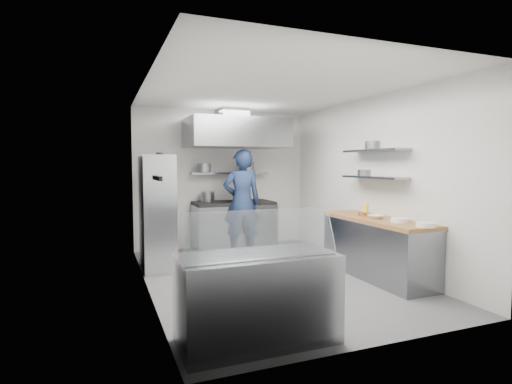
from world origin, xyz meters
name	(u,v)px	position (x,y,z in m)	size (l,w,h in m)	color
floor	(270,277)	(0.00, 0.00, 0.00)	(5.00, 5.00, 0.00)	#48484A
ceiling	(271,90)	(0.00, 0.00, 2.80)	(5.00, 5.00, 0.00)	silver
wall_back	(223,179)	(0.00, 2.50, 1.40)	(3.60, 0.02, 2.80)	white
wall_front	(379,198)	(0.00, -2.50, 1.40)	(3.60, 0.02, 2.80)	white
wall_left	(147,187)	(-1.80, 0.00, 1.40)	(5.00, 0.02, 2.80)	white
wall_right	(370,183)	(1.80, 0.00, 1.40)	(5.00, 0.02, 2.80)	white
gas_range	(234,227)	(0.10, 2.10, 0.45)	(1.60, 0.80, 0.90)	gray
cooktop	(233,203)	(0.10, 2.10, 0.93)	(1.57, 0.78, 0.06)	black
stock_pot_left	(208,197)	(-0.39, 2.25, 1.06)	(0.27, 0.27, 0.20)	slate
stock_pot_mid	(242,196)	(0.24, 1.98, 1.08)	(0.37, 0.37, 0.24)	slate
over_range_shelf	(230,173)	(0.10, 2.34, 1.52)	(1.60, 0.30, 0.04)	gray
shelf_pot_a	(204,168)	(-0.47, 2.17, 1.63)	(0.25, 0.25, 0.18)	slate
shelf_pot_b	(247,167)	(0.48, 2.36, 1.65)	(0.30, 0.30, 0.22)	slate
extractor_hood	(236,133)	(0.10, 1.93, 2.30)	(1.90, 1.15, 0.55)	gray
hood_duct	(232,115)	(0.10, 2.15, 2.68)	(0.55, 0.55, 0.24)	slate
red_firebox	(162,179)	(-1.25, 2.44, 1.42)	(0.22, 0.10, 0.26)	red
chef	(242,202)	(0.12, 1.65, 0.99)	(0.72, 0.47, 1.98)	#1A284E
wire_rack	(157,212)	(-1.53, 1.10, 0.93)	(0.50, 0.90, 1.85)	silver
rack_bin_a	(158,221)	(-1.53, 0.94, 0.80)	(0.18, 0.22, 0.20)	white
rack_bin_b	(154,188)	(-1.53, 1.45, 1.30)	(0.13, 0.17, 0.15)	yellow
rack_jar	(160,158)	(-1.48, 1.05, 1.80)	(0.12, 0.12, 0.18)	black
knife_strip	(157,178)	(-1.78, -0.90, 1.55)	(0.04, 0.55, 0.05)	black
prep_counter_base	(376,250)	(1.48, -0.60, 0.42)	(0.62, 2.00, 0.84)	gray
prep_counter_top	(377,220)	(1.48, -0.60, 0.87)	(0.65, 2.04, 0.06)	olive
plate_stack_a	(426,225)	(1.50, -1.54, 0.93)	(0.24, 0.24, 0.06)	white
plate_stack_b	(400,220)	(1.49, -1.08, 0.93)	(0.25, 0.25, 0.06)	white
copper_pan	(363,214)	(1.44, -0.32, 0.93)	(0.16, 0.16, 0.06)	#D27F3B
squeeze_bottle	(366,210)	(1.51, -0.31, 0.99)	(0.07, 0.07, 0.18)	yellow
mixing_bowl	(375,217)	(1.42, -0.63, 0.93)	(0.21, 0.21, 0.05)	white
wall_shelf_lower	(374,177)	(1.64, -0.30, 1.50)	(0.30, 1.30, 0.04)	gray
wall_shelf_upper	(374,150)	(1.64, -0.30, 1.92)	(0.30, 1.30, 0.04)	gray
shelf_pot_c	(364,173)	(1.49, -0.26, 1.57)	(0.21, 0.21, 0.10)	slate
shelf_pot_d	(374,145)	(1.79, -0.09, 2.01)	(0.28, 0.28, 0.14)	slate
display_case	(257,298)	(-1.00, -2.00, 0.42)	(1.50, 0.70, 0.85)	gray
display_glass	(262,234)	(-1.00, -2.12, 1.07)	(1.47, 0.02, 0.45)	silver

